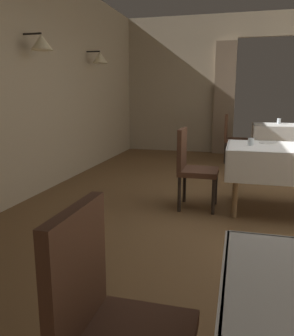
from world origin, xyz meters
TOP-DOWN VIEW (x-y plane):
  - ground at (0.00, 0.00)m, footprint 10.08×10.08m
  - wall_left at (-3.20, 0.00)m, footprint 0.49×8.40m
  - wall_back at (0.00, 4.18)m, footprint 6.40×0.27m
  - dining_table_mid at (-0.00, 0.17)m, footprint 1.39×0.91m
  - dining_table_far at (0.35, 3.12)m, footprint 1.32×0.93m
  - chair_near_left at (-1.00, -2.82)m, footprint 0.44×0.44m
  - chair_mid_left at (-1.08, 0.06)m, footprint 0.44×0.44m
  - chair_far_left at (-0.70, 3.05)m, footprint 0.45×0.44m
  - glass_mid_a at (-0.44, 0.17)m, footprint 0.07×0.07m
  - plate_mid_b at (-0.24, 0.38)m, footprint 0.20×0.20m
  - glass_far_b at (0.17, 3.32)m, footprint 0.07×0.07m

SIDE VIEW (x-z plane):
  - ground at x=0.00m, z-range 0.00..0.00m
  - chair_near_left at x=-1.00m, z-range 0.05..0.98m
  - chair_mid_left at x=-1.08m, z-range 0.05..0.98m
  - chair_far_left at x=-0.70m, z-range 0.05..0.98m
  - dining_table_far at x=0.35m, z-range 0.27..1.02m
  - dining_table_mid at x=0.00m, z-range 0.27..1.02m
  - plate_mid_b at x=-0.24m, z-range 0.75..0.76m
  - glass_mid_a at x=-0.44m, z-range 0.75..0.83m
  - glass_far_b at x=0.17m, z-range 0.75..0.85m
  - wall_left at x=-3.20m, z-range 0.01..3.01m
  - wall_back at x=0.00m, z-range 0.01..3.01m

